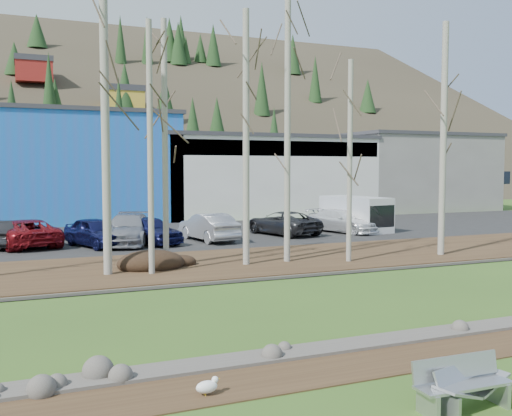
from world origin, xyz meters
name	(u,v)px	position (x,y,z in m)	size (l,w,h in m)	color
ground	(456,396)	(0.00, 0.00, 0.00)	(200.00, 200.00, 0.00)	#34531C
dirt_strip	(386,359)	(0.00, 2.10, 0.01)	(80.00, 1.80, 0.03)	#382616
near_bank_rocks	(360,346)	(0.00, 3.10, 0.00)	(80.00, 0.80, 0.50)	#47423D
river	(283,306)	(0.00, 7.20, 0.00)	(80.00, 8.00, 0.90)	black
far_bank_rocks	(235,281)	(0.00, 11.30, 0.00)	(80.00, 0.80, 0.46)	#47423D
far_bank	(208,265)	(0.00, 14.50, 0.07)	(80.00, 7.00, 0.15)	#382616
parking_lot	(154,237)	(0.00, 25.00, 0.07)	(80.00, 14.00, 0.14)	black
building_blue	(36,167)	(-6.00, 39.00, 4.16)	(20.40, 12.24, 8.30)	blue
building_white	(254,175)	(12.00, 38.98, 3.41)	(18.36, 12.24, 6.80)	beige
building_grey	(403,172)	(28.00, 39.00, 3.66)	(14.28, 12.24, 7.30)	slate
hillside	(69,79)	(0.00, 84.00, 17.50)	(160.00, 72.00, 35.00)	#2D261C
bench_intact	(461,384)	(-0.29, -0.45, 0.43)	(1.75, 0.57, 0.87)	#AAADAF
bench_damaged	(470,386)	(-0.08, -0.43, 0.36)	(1.68, 0.86, 0.71)	#AAADAF
seagull	(207,386)	(-4.08, 1.67, 0.19)	(0.47, 0.22, 0.34)	gold
dirt_mound	(151,261)	(-2.45, 14.19, 0.41)	(2.64, 1.87, 0.52)	black
birch_1	(106,139)	(-4.18, 13.52, 5.10)	(0.31, 0.31, 9.89)	#B6B3A5
birch_2	(150,148)	(-2.65, 13.03, 4.77)	(0.22, 0.22, 9.25)	#B6B3A5
birch_3	(246,138)	(1.33, 13.60, 5.24)	(0.27, 0.27, 10.18)	#B6B3A5
birch_4	(165,144)	(-1.75, 14.55, 5.01)	(0.24, 0.24, 9.72)	#B6B3A5
birch_5	(350,161)	(5.60, 12.69, 4.33)	(0.21, 0.21, 8.35)	#B6B3A5
birch_6	(287,132)	(3.18, 13.65, 5.56)	(0.26, 0.26, 10.82)	#B6B3A5
birch_7	(443,140)	(10.43, 12.70, 5.32)	(0.29, 0.29, 10.34)	#B6B3A5
car_1	(16,233)	(-7.37, 22.80, 0.81)	(1.42, 4.06, 1.34)	black
car_2	(28,233)	(-6.81, 22.71, 0.82)	(2.26, 4.90, 1.36)	maroon
car_3	(128,229)	(-2.03, 21.74, 0.92)	(2.17, 5.35, 1.55)	gray
car_4	(149,230)	(-1.02, 21.35, 0.87)	(1.72, 4.26, 1.45)	#111441
car_5	(208,227)	(2.22, 21.47, 0.88)	(1.57, 4.50, 1.48)	#AFAEB1
car_6	(283,223)	(7.13, 22.52, 0.83)	(2.30, 4.98, 1.38)	#2B2B2E
car_7	(343,221)	(11.03, 22.23, 0.83)	(1.94, 4.76, 1.38)	white
car_8	(21,233)	(-7.12, 22.71, 0.82)	(2.26, 4.90, 1.36)	maroon
car_9	(96,232)	(-3.67, 21.35, 0.87)	(1.72, 4.26, 1.45)	#111441
van_white	(358,214)	(12.28, 22.54, 1.20)	(2.68, 5.09, 2.12)	white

